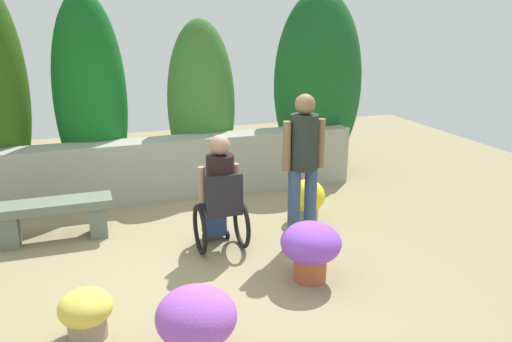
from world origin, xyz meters
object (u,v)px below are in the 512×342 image
at_px(stone_bench, 54,215).
at_px(flower_pot_small_foreground, 307,199).
at_px(person_in_wheelchair, 220,197).
at_px(flower_pot_red_accent, 86,312).
at_px(person_standing_companion, 303,161).
at_px(flower_pot_purple_near, 196,321).
at_px(flower_pot_terracotta_by_wall, 311,247).

relative_size(stone_bench, flower_pot_small_foreground, 2.39).
xyz_separation_m(person_in_wheelchair, flower_pot_red_accent, (-1.46, -1.24, -0.39)).
distance_m(person_in_wheelchair, flower_pot_red_accent, 1.95).
bearing_deg(person_standing_companion, stone_bench, 163.89).
xyz_separation_m(flower_pot_purple_near, flower_pot_terracotta_by_wall, (1.32, 0.80, 0.04)).
relative_size(flower_pot_red_accent, flower_pot_small_foreground, 0.79).
xyz_separation_m(stone_bench, flower_pot_red_accent, (0.32, -2.08, -0.09)).
xyz_separation_m(flower_pot_red_accent, flower_pot_small_foreground, (2.71, 1.65, 0.07)).
bearing_deg(stone_bench, flower_pot_terracotta_by_wall, -42.66).
distance_m(person_standing_companion, flower_pot_red_accent, 2.68).
xyz_separation_m(flower_pot_terracotta_by_wall, flower_pot_small_foreground, (0.59, 1.38, -0.06)).
bearing_deg(flower_pot_terracotta_by_wall, stone_bench, 143.53).
bearing_deg(stone_bench, person_in_wheelchair, -31.47).
bearing_deg(flower_pot_red_accent, flower_pot_purple_near, -33.32).
bearing_deg(flower_pot_terracotta_by_wall, person_in_wheelchair, 124.59).
height_order(stone_bench, flower_pot_red_accent, stone_bench).
xyz_separation_m(flower_pot_purple_near, flower_pot_small_foreground, (1.91, 2.18, -0.02)).
bearing_deg(stone_bench, flower_pot_small_foreground, -14.17).
relative_size(stone_bench, flower_pot_purple_near, 2.12).
distance_m(flower_pot_purple_near, flower_pot_terracotta_by_wall, 1.55).
height_order(person_standing_companion, flower_pot_terracotta_by_wall, person_standing_companion).
distance_m(flower_pot_purple_near, flower_pot_small_foreground, 2.90).
bearing_deg(flower_pot_purple_near, flower_pot_small_foreground, 48.83).
height_order(person_standing_companion, flower_pot_purple_near, person_standing_companion).
relative_size(flower_pot_purple_near, flower_pot_terracotta_by_wall, 1.04).
bearing_deg(person_standing_companion, flower_pot_small_foreground, 66.16).
distance_m(person_in_wheelchair, flower_pot_terracotta_by_wall, 1.20).
height_order(flower_pot_purple_near, flower_pot_terracotta_by_wall, flower_pot_terracotta_by_wall).
relative_size(flower_pot_purple_near, flower_pot_red_accent, 1.43).
distance_m(flower_pot_terracotta_by_wall, flower_pot_small_foreground, 1.50).
bearing_deg(flower_pot_red_accent, person_standing_companion, 23.52).
xyz_separation_m(person_in_wheelchair, flower_pot_small_foreground, (1.25, 0.41, -0.33)).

